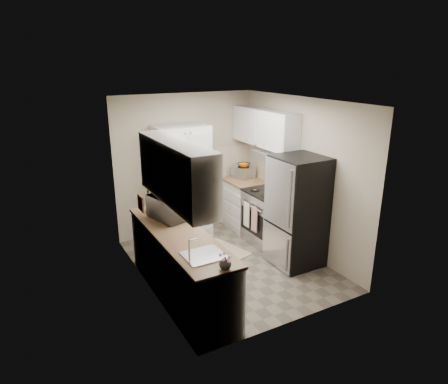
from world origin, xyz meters
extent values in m
plane|color=#665B4C|center=(0.00, 0.00, 0.00)|extent=(3.20, 3.20, 0.00)
cube|color=#AFA38D|center=(0.00, 1.60, 1.25)|extent=(2.60, 0.04, 2.50)
cube|color=#AFA38D|center=(0.00, -1.60, 1.25)|extent=(2.60, 0.04, 2.50)
cube|color=#AFA38D|center=(-1.30, 0.00, 1.25)|extent=(0.04, 3.20, 2.50)
cube|color=#AFA38D|center=(1.30, 0.00, 1.25)|extent=(0.04, 3.20, 2.50)
cube|color=silver|center=(0.00, 0.00, 2.50)|extent=(2.60, 3.20, 0.04)
cube|color=silver|center=(-1.13, -0.75, 1.83)|extent=(0.33, 1.60, 0.70)
cube|color=silver|center=(1.13, 0.82, 1.89)|extent=(0.33, 1.55, 0.58)
cube|color=#99999E|center=(1.07, 0.39, 1.52)|extent=(0.45, 0.76, 0.13)
cube|color=#B7B7BC|center=(-0.99, -1.15, 0.93)|extent=(0.45, 0.40, 0.02)
cube|color=brown|center=(-1.29, 0.20, 1.18)|extent=(0.02, 0.22, 0.22)
cube|color=silver|center=(-0.20, 1.32, 1.00)|extent=(0.90, 0.55, 2.00)
cube|color=silver|center=(-0.99, -0.43, 0.44)|extent=(0.60, 2.30, 0.88)
cube|color=#846647|center=(-0.99, -0.43, 0.90)|extent=(0.63, 2.33, 0.04)
cube|color=silver|center=(0.99, 1.19, 0.44)|extent=(0.60, 0.80, 0.88)
cube|color=#846647|center=(0.99, 1.19, 0.90)|extent=(0.63, 0.83, 0.04)
cube|color=#B7B7BC|center=(0.97, 0.39, 0.45)|extent=(0.64, 0.76, 0.90)
cube|color=black|center=(0.97, 0.39, 0.92)|extent=(0.66, 0.78, 0.03)
cube|color=black|center=(1.26, 0.39, 1.02)|extent=(0.06, 0.76, 0.22)
cube|color=tan|center=(0.60, 0.25, 0.55)|extent=(0.01, 0.16, 0.42)
cube|color=beige|center=(0.60, 0.49, 0.55)|extent=(0.01, 0.16, 0.42)
cube|color=#B7B7BC|center=(0.94, -0.41, 0.85)|extent=(0.70, 0.72, 1.70)
imported|color=#A5A6AA|center=(-0.91, 0.11, 1.08)|extent=(0.53, 0.66, 0.32)
cylinder|color=black|center=(-1.09, 0.48, 1.07)|extent=(0.08, 0.08, 0.30)
imported|color=silver|center=(-0.92, -1.52, 0.99)|extent=(0.15, 0.15, 0.14)
cube|color=#3E9342|center=(-0.85, 0.59, 1.05)|extent=(0.10, 0.20, 0.26)
cube|color=#BABBBF|center=(1.04, 1.33, 1.03)|extent=(0.39, 0.44, 0.22)
cube|color=tan|center=(0.12, 0.47, 0.01)|extent=(0.76, 0.99, 0.01)
camera|label=1|loc=(-2.74, -4.81, 3.03)|focal=32.00mm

